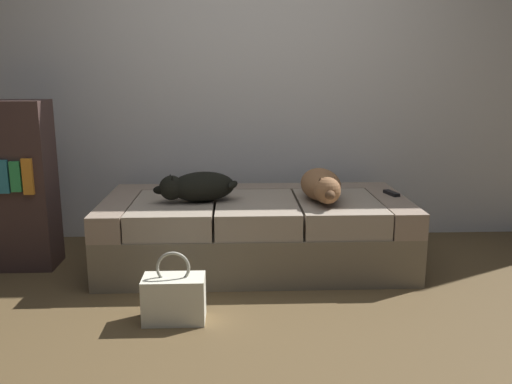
{
  "coord_description": "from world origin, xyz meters",
  "views": [
    {
      "loc": [
        -0.14,
        -2.31,
        1.27
      ],
      "look_at": [
        0.0,
        1.08,
        0.51
      ],
      "focal_mm": 37.48,
      "sensor_mm": 36.0,
      "label": 1
    }
  ],
  "objects_px": {
    "tv_remote": "(391,193)",
    "handbag": "(174,298)",
    "dog_dark": "(197,187)",
    "bookshelf": "(9,186)",
    "dog_tan": "(322,185)",
    "couch": "(256,231)"
  },
  "relations": [
    {
      "from": "dog_dark",
      "to": "handbag",
      "type": "bearing_deg",
      "value": -96.17
    },
    {
      "from": "couch",
      "to": "bookshelf",
      "type": "bearing_deg",
      "value": 179.4
    },
    {
      "from": "handbag",
      "to": "bookshelf",
      "type": "xyz_separation_m",
      "value": [
        -1.15,
        0.86,
        0.43
      ]
    },
    {
      "from": "bookshelf",
      "to": "tv_remote",
      "type": "bearing_deg",
      "value": 0.74
    },
    {
      "from": "tv_remote",
      "to": "dog_tan",
      "type": "bearing_deg",
      "value": -177.83
    },
    {
      "from": "couch",
      "to": "dog_dark",
      "type": "bearing_deg",
      "value": -166.41
    },
    {
      "from": "tv_remote",
      "to": "handbag",
      "type": "bearing_deg",
      "value": -162.17
    },
    {
      "from": "handbag",
      "to": "bookshelf",
      "type": "distance_m",
      "value": 1.5
    },
    {
      "from": "dog_dark",
      "to": "handbag",
      "type": "distance_m",
      "value": 0.87
    },
    {
      "from": "couch",
      "to": "bookshelf",
      "type": "height_order",
      "value": "bookshelf"
    },
    {
      "from": "dog_tan",
      "to": "tv_remote",
      "type": "height_order",
      "value": "dog_tan"
    },
    {
      "from": "tv_remote",
      "to": "handbag",
      "type": "relative_size",
      "value": 0.4
    },
    {
      "from": "handbag",
      "to": "bookshelf",
      "type": "height_order",
      "value": "bookshelf"
    },
    {
      "from": "dog_dark",
      "to": "dog_tan",
      "type": "distance_m",
      "value": 0.8
    },
    {
      "from": "dog_dark",
      "to": "handbag",
      "type": "height_order",
      "value": "dog_dark"
    },
    {
      "from": "couch",
      "to": "handbag",
      "type": "distance_m",
      "value": 0.96
    },
    {
      "from": "tv_remote",
      "to": "bookshelf",
      "type": "distance_m",
      "value": 2.53
    },
    {
      "from": "tv_remote",
      "to": "couch",
      "type": "bearing_deg",
      "value": 168.14
    },
    {
      "from": "dog_dark",
      "to": "tv_remote",
      "type": "bearing_deg",
      "value": 6.18
    },
    {
      "from": "handbag",
      "to": "couch",
      "type": "bearing_deg",
      "value": 61.38
    },
    {
      "from": "couch",
      "to": "dog_dark",
      "type": "relative_size",
      "value": 3.63
    },
    {
      "from": "dog_dark",
      "to": "dog_tan",
      "type": "relative_size",
      "value": 0.92
    }
  ]
}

